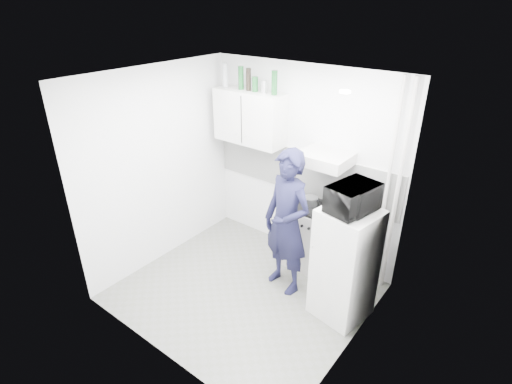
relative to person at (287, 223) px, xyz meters
The scene contains 23 objects.
floor 1.05m from the person, 128.06° to the right, with size 2.80×2.80×0.00m, color slate.
ceiling 1.77m from the person, 128.06° to the right, with size 2.80×2.80×0.00m, color white.
wall_back 0.98m from the person, 111.22° to the left, with size 2.80×2.80×0.00m, color silver.
wall_left 1.82m from the person, 166.49° to the right, with size 2.60×2.60×0.00m, color silver.
wall_right 1.22m from the person, 21.07° to the right, with size 2.60×2.60×0.00m, color silver.
person is the anchor object (origin of this frame).
stove 0.76m from the person, 92.31° to the left, with size 0.54×0.54×0.86m, color beige.
fridge 0.81m from the person, ahead, with size 0.56×0.56×1.34m, color white.
stove_top 0.59m from the person, 92.31° to the left, with size 0.52×0.52×0.03m, color black.
saucepan 0.60m from the person, 93.64° to the left, with size 0.19×0.19×0.11m, color silver.
microwave 0.97m from the person, ahead, with size 0.35×0.52×0.29m, color black.
bottle_a 2.18m from the person, 156.11° to the left, with size 0.07×0.07×0.31m, color #B2B7BC.
bottle_c 2.00m from the person, 151.50° to the left, with size 0.07×0.07×0.30m, color #144C1E.
bottle_d 1.92m from the person, 148.81° to the left, with size 0.06×0.06×0.28m, color black.
canister_a 1.82m from the person, 146.15° to the left, with size 0.08×0.08×0.19m, color #144C1E.
canister_b 1.74m from the person, 141.90° to the left, with size 0.08×0.08×0.16m, color silver.
bottle_e 1.72m from the person, 136.00° to the left, with size 0.07×0.07×0.30m, color #144C1E.
upper_cabinet 1.57m from the person, 148.41° to the left, with size 1.00×0.35×0.70m, color white.
range_hood 0.89m from the person, 77.90° to the left, with size 0.60×0.50×0.14m, color beige.
backsplash 0.93m from the person, 111.57° to the left, with size 2.74×0.03×0.60m, color white.
pipe_a 1.29m from the person, 37.76° to the left, with size 0.05×0.05×2.60m, color beige.
pipe_b 1.21m from the person, 41.45° to the left, with size 0.04×0.04×2.60m, color beige.
ceiling_spot_fixture 1.81m from the person, 17.60° to the right, with size 0.10×0.10×0.02m, color white.
Camera 1 is at (2.51, -3.00, 3.32)m, focal length 28.00 mm.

